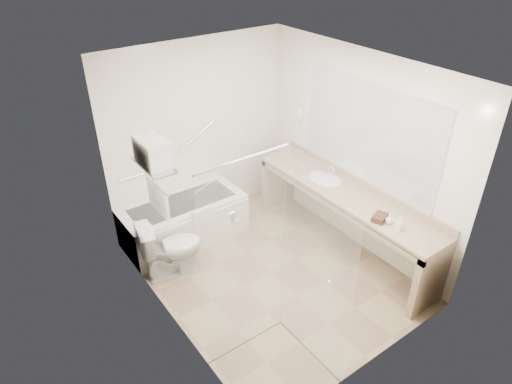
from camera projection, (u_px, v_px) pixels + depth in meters
floor at (270, 272)px, 5.57m from camera, size 3.20×3.20×0.00m
ceiling at (275, 69)px, 4.27m from camera, size 2.60×3.20×0.10m
wall_back at (198, 134)px, 6.02m from camera, size 2.60×0.10×2.50m
wall_front at (389, 262)px, 3.81m from camera, size 2.60×0.10×2.50m
wall_left at (162, 225)px, 4.27m from camera, size 0.10×3.20×2.50m
wall_right at (356, 152)px, 5.57m from camera, size 0.10×3.20×2.50m
bathtub at (184, 220)px, 6.03m from camera, size 1.60×0.73×0.59m
grab_bar_short at (135, 176)px, 5.68m from camera, size 0.40×0.03×0.03m
grab_bar_long at (197, 136)px, 5.97m from camera, size 0.53×0.03×0.33m
shower_enclosure at (279, 265)px, 4.06m from camera, size 0.96×0.91×2.11m
towel_shelf at (153, 160)px, 4.31m from camera, size 0.24×0.55×0.81m
vanity_counter at (344, 207)px, 5.65m from camera, size 0.55×2.70×0.95m
sink at (325, 180)px, 5.84m from camera, size 0.40×0.52×0.14m
faucet at (334, 170)px, 5.86m from camera, size 0.03×0.03×0.14m
mirror at (368, 134)px, 5.30m from camera, size 0.02×2.00×1.20m
hairdryer_unit at (298, 112)px, 6.17m from camera, size 0.08×0.10×0.18m
toilet at (171, 248)px, 5.39m from camera, size 0.81×0.55×0.73m
amenity_basket at (380, 217)px, 5.02m from camera, size 0.23×0.19×0.06m
soap_bottle_a at (399, 227)px, 4.86m from camera, size 0.07×0.15×0.07m
soap_bottle_b at (389, 220)px, 4.96m from camera, size 0.11×0.13×0.08m
water_bottle_left at (325, 173)px, 5.78m from camera, size 0.05×0.05×0.17m
water_bottle_mid at (310, 167)px, 5.92m from camera, size 0.06×0.06×0.18m
water_bottle_right at (295, 164)px, 6.00m from camera, size 0.05×0.05×0.17m
drinking_glass_near at (302, 169)px, 5.94m from camera, size 0.09×0.09×0.10m
drinking_glass_far at (288, 158)px, 6.23m from camera, size 0.08×0.08×0.08m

